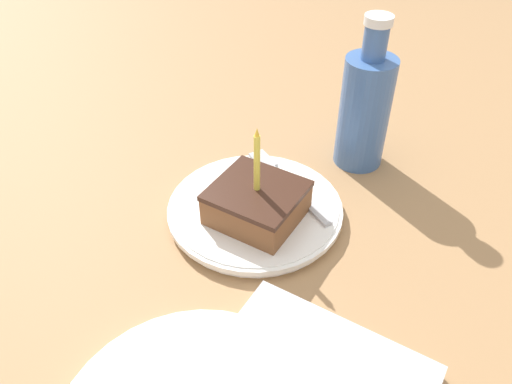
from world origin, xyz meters
TOP-DOWN VIEW (x-y plane):
  - ground_plane at (0.00, 0.00)m, footprint 2.40×2.40m
  - plate at (0.02, 0.00)m, footprint 0.23×0.23m
  - cake_slice at (0.04, 0.01)m, footprint 0.10×0.11m
  - fork at (-0.05, 0.01)m, footprint 0.10×0.17m
  - bottle at (-0.17, 0.07)m, footprint 0.07×0.07m

SIDE VIEW (x-z plane):
  - ground_plane at x=0.00m, z-range -0.04..0.00m
  - plate at x=0.02m, z-range 0.00..0.02m
  - fork at x=-0.05m, z-range 0.02..0.02m
  - cake_slice at x=0.04m, z-range -0.02..0.11m
  - bottle at x=-0.17m, z-range -0.02..0.21m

